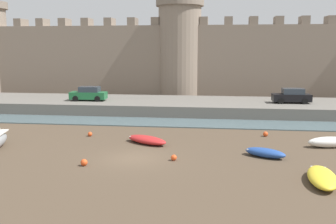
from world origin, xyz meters
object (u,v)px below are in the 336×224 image
at_px(rowboat_midflat_centre, 322,177).
at_px(car_quay_east, 89,94).
at_px(rowboat_midflat_left, 265,152).
at_px(rowboat_midflat_right, 147,140).
at_px(mooring_buoy_mid_mud, 266,134).
at_px(mooring_buoy_off_centre, 84,162).
at_px(mooring_buoy_near_shore, 90,134).
at_px(mooring_buoy_near_channel, 174,158).
at_px(rowboat_foreground_left, 329,142).
at_px(car_quay_centre_west, 292,96).

xyz_separation_m(rowboat_midflat_centre, car_quay_east, (-20.53, 21.94, 1.70)).
xyz_separation_m(rowboat_midflat_left, rowboat_midflat_centre, (2.50, -4.87, 0.02)).
relative_size(rowboat_midflat_right, mooring_buoy_mid_mud, 9.29).
height_order(mooring_buoy_off_centre, mooring_buoy_near_shore, mooring_buoy_off_centre).
bearing_deg(rowboat_midflat_right, car_quay_east, 123.29).
distance_m(rowboat_midflat_left, car_quay_east, 24.89).
bearing_deg(mooring_buoy_off_centre, mooring_buoy_mid_mud, 39.00).
xyz_separation_m(mooring_buoy_near_channel, mooring_buoy_off_centre, (-5.43, -1.88, 0.02)).
relative_size(rowboat_midflat_right, rowboat_midflat_centre, 0.94).
distance_m(rowboat_foreground_left, rowboat_midflat_centre, 8.55).
height_order(rowboat_midflat_left, mooring_buoy_near_shore, rowboat_midflat_left).
xyz_separation_m(mooring_buoy_mid_mud, car_quay_east, (-18.78, 10.67, 1.84)).
bearing_deg(mooring_buoy_mid_mud, rowboat_midflat_right, -158.44).
distance_m(rowboat_foreground_left, mooring_buoy_off_centre, 17.80).
relative_size(mooring_buoy_mid_mud, car_quay_east, 0.10).
relative_size(mooring_buoy_near_channel, mooring_buoy_off_centre, 0.90).
bearing_deg(rowboat_midflat_centre, car_quay_east, 133.10).
relative_size(rowboat_midflat_right, mooring_buoy_near_channel, 9.81).
height_order(rowboat_midflat_left, rowboat_midflat_right, rowboat_midflat_left).
bearing_deg(rowboat_midflat_left, mooring_buoy_near_shore, 161.62).
distance_m(mooring_buoy_off_centre, car_quay_east, 21.66).
bearing_deg(mooring_buoy_off_centre, mooring_buoy_near_shore, 106.04).
relative_size(rowboat_foreground_left, mooring_buoy_mid_mud, 8.19).
relative_size(mooring_buoy_near_channel, mooring_buoy_near_shore, 1.05).
xyz_separation_m(rowboat_midflat_right, rowboat_midflat_centre, (11.09, -7.57, 0.03)).
bearing_deg(mooring_buoy_near_shore, rowboat_midflat_right, -19.91).
height_order(rowboat_midflat_centre, mooring_buoy_near_shore, rowboat_midflat_centre).
height_order(rowboat_foreground_left, car_quay_centre_west, car_quay_centre_west).
distance_m(rowboat_midflat_right, mooring_buoy_mid_mud, 10.05).
height_order(rowboat_midflat_centre, mooring_buoy_near_channel, rowboat_midflat_centre).
distance_m(rowboat_midflat_left, rowboat_midflat_centre, 5.47).
height_order(rowboat_foreground_left, car_quay_east, car_quay_east).
relative_size(rowboat_foreground_left, rowboat_midflat_right, 0.88).
height_order(mooring_buoy_near_channel, mooring_buoy_near_shore, mooring_buoy_near_channel).
relative_size(mooring_buoy_mid_mud, car_quay_centre_west, 0.10).
xyz_separation_m(rowboat_midflat_centre, mooring_buoy_mid_mud, (-1.75, 11.27, -0.14)).
height_order(mooring_buoy_near_channel, car_quay_east, car_quay_east).
bearing_deg(rowboat_midflat_right, mooring_buoy_near_channel, -59.05).
xyz_separation_m(rowboat_foreground_left, mooring_buoy_near_channel, (-11.02, -4.91, -0.22)).
distance_m(rowboat_midflat_left, mooring_buoy_near_channel, 6.23).
bearing_deg(mooring_buoy_near_shore, mooring_buoy_near_channel, -38.56).
distance_m(mooring_buoy_off_centre, car_quay_centre_west, 26.99).
height_order(mooring_buoy_off_centre, car_quay_centre_west, car_quay_centre_west).
bearing_deg(rowboat_midflat_left, rowboat_midflat_centre, -62.88).
height_order(rowboat_foreground_left, rowboat_midflat_left, rowboat_foreground_left).
relative_size(rowboat_midflat_left, car_quay_east, 0.72).
bearing_deg(car_quay_east, mooring_buoy_near_shore, -71.15).
bearing_deg(rowboat_foreground_left, mooring_buoy_off_centre, -157.60).
height_order(rowboat_midflat_left, mooring_buoy_mid_mud, rowboat_midflat_left).
relative_size(rowboat_midflat_left, rowboat_midflat_centre, 0.73).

